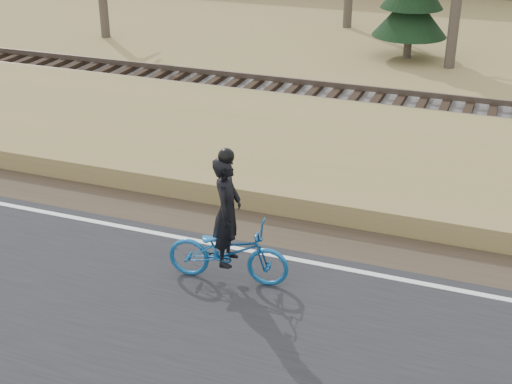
% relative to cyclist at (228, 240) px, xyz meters
% --- Properties ---
extents(ground, '(120.00, 120.00, 0.00)m').
position_rel_cyclist_xyz_m(ground, '(2.96, 0.80, -0.80)').
color(ground, olive).
rests_on(ground, ground).
extents(edge_line, '(120.00, 0.12, 0.01)m').
position_rel_cyclist_xyz_m(edge_line, '(2.96, 1.00, -0.74)').
color(edge_line, silver).
rests_on(edge_line, road).
extents(shoulder, '(120.00, 1.60, 0.04)m').
position_rel_cyclist_xyz_m(shoulder, '(2.96, 2.00, -0.78)').
color(shoulder, '#473A2B').
rests_on(shoulder, ground).
extents(embankment, '(120.00, 5.00, 0.44)m').
position_rel_cyclist_xyz_m(embankment, '(2.96, 5.00, -0.58)').
color(embankment, olive).
rests_on(embankment, ground).
extents(ballast, '(120.00, 3.00, 0.45)m').
position_rel_cyclist_xyz_m(ballast, '(2.96, 8.80, -0.58)').
color(ballast, slate).
rests_on(ballast, ground).
extents(railroad, '(120.00, 2.40, 0.29)m').
position_rel_cyclist_xyz_m(railroad, '(2.96, 8.80, -0.27)').
color(railroad, black).
rests_on(railroad, ballast).
extents(cyclist, '(2.11, 0.96, 2.35)m').
position_rel_cyclist_xyz_m(cyclist, '(0.00, 0.00, 0.00)').
color(cyclist, '#155695').
rests_on(cyclist, road).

